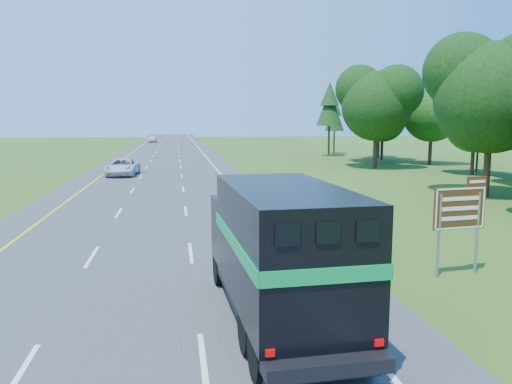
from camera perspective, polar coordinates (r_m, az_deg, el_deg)
road at (r=58.06m, az=-10.44°, el=3.04°), size 15.00×260.00×0.04m
lane_markings at (r=58.06m, az=-10.44°, el=3.07°), size 11.15×260.00×0.01m
tree_wall_right at (r=45.15m, az=24.25°, el=8.64°), size 16.00×100.00×12.00m
horse_truck at (r=12.43m, az=2.59°, el=-6.52°), size 2.82×8.06×3.53m
white_suv at (r=47.75m, az=-14.99°, el=2.77°), size 2.94×5.73×1.55m
far_car at (r=118.22m, az=-11.78°, el=5.94°), size 2.13×4.70×1.57m
exit_sign at (r=17.53m, az=22.33°, el=-2.13°), size 1.93×0.29×3.28m
delineator at (r=25.35m, az=6.75°, el=-1.94°), size 0.10×0.06×1.22m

